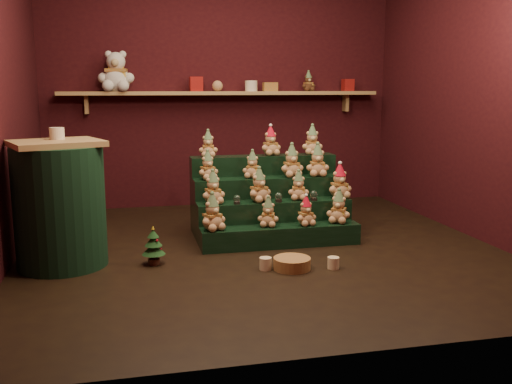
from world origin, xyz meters
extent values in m
plane|color=black|center=(0.00, 0.00, 0.00)|extent=(4.00, 4.00, 0.00)
cube|color=black|center=(0.00, 2.05, 1.40)|extent=(4.00, 0.10, 2.80)
cube|color=black|center=(0.00, -2.05, 1.40)|extent=(4.00, 0.10, 2.80)
cube|color=black|center=(2.05, 0.00, 1.40)|extent=(0.10, 4.00, 2.80)
cube|color=#A68A53|center=(0.00, 1.87, 1.30)|extent=(3.60, 0.26, 0.04)
cube|color=#A68A53|center=(-1.50, 1.94, 1.18)|extent=(0.04, 0.12, 0.20)
cube|color=#A68A53|center=(1.50, 1.94, 1.18)|extent=(0.04, 0.12, 0.20)
cube|color=black|center=(0.18, 0.05, 0.09)|extent=(1.40, 0.22, 0.18)
cube|color=black|center=(0.18, 0.27, 0.18)|extent=(1.40, 0.22, 0.36)
cube|color=black|center=(0.18, 0.49, 0.27)|extent=(1.40, 0.22, 0.54)
cube|color=black|center=(0.18, 0.71, 0.36)|extent=(1.40, 0.22, 0.72)
cylinder|color=black|center=(-0.17, 0.21, 0.37)|extent=(0.06, 0.06, 0.02)
sphere|color=white|center=(-0.17, 0.21, 0.41)|extent=(0.06, 0.06, 0.06)
cylinder|color=black|center=(0.21, 0.21, 0.37)|extent=(0.06, 0.06, 0.02)
sphere|color=white|center=(0.21, 0.21, 0.41)|extent=(0.06, 0.06, 0.06)
cylinder|color=black|center=(0.54, 0.21, 0.37)|extent=(0.06, 0.06, 0.03)
sphere|color=white|center=(0.54, 0.21, 0.42)|extent=(0.07, 0.07, 0.07)
cube|color=#A68A53|center=(-1.61, -0.10, 0.95)|extent=(0.78, 0.72, 0.04)
cylinder|color=black|center=(-1.61, -0.10, 0.47)|extent=(0.68, 0.68, 0.93)
cylinder|color=beige|center=(-1.61, 0.00, 1.02)|extent=(0.11, 0.11, 0.09)
cylinder|color=#412317|center=(-0.92, -0.23, 0.02)|extent=(0.09, 0.09, 0.05)
cone|color=#123317|center=(-0.92, -0.23, 0.13)|extent=(0.18, 0.18, 0.09)
cone|color=#123317|center=(-0.92, -0.23, 0.19)|extent=(0.14, 0.14, 0.08)
cone|color=#123317|center=(-0.92, -0.23, 0.25)|extent=(0.09, 0.09, 0.06)
cone|color=yellow|center=(-0.92, -0.23, 0.29)|extent=(0.03, 0.03, 0.03)
cylinder|color=beige|center=(-0.10, -0.55, 0.05)|extent=(0.09, 0.09, 0.09)
cylinder|color=beige|center=(0.41, -0.64, 0.04)|extent=(0.09, 0.09, 0.09)
cylinder|color=#A57C42|center=(0.10, -0.58, 0.04)|extent=(0.29, 0.29, 0.09)
cube|color=maroon|center=(-0.31, 1.85, 1.40)|extent=(0.14, 0.14, 0.16)
cylinder|color=beige|center=(0.32, 1.85, 1.38)|extent=(0.14, 0.14, 0.12)
cube|color=maroon|center=(1.49, 1.85, 1.39)|extent=(0.12, 0.12, 0.14)
sphere|color=tan|center=(-0.07, 1.85, 1.38)|extent=(0.12, 0.12, 0.12)
cube|color=#CD571D|center=(0.54, 1.85, 1.37)|extent=(0.16, 0.10, 0.10)
camera|label=1|loc=(-1.09, -4.58, 1.37)|focal=40.00mm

